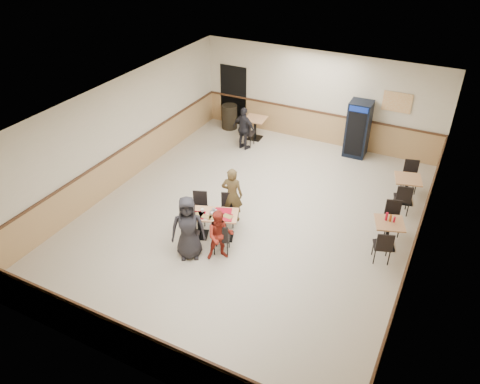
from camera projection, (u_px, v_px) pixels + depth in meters
The scene contains 20 objects.
ground at pixel (251, 217), 12.01m from camera, with size 10.00×10.00×0.00m, color beige.
room_shell at pixel (349, 169), 12.93m from camera, with size 10.00×10.00×10.00m.
main_table at pixel (212, 221), 11.12m from camera, with size 1.38×1.02×0.67m.
main_chairs at pixel (210, 222), 11.13m from camera, with size 1.55×1.75×0.84m.
diner_woman_left at pixel (188, 228), 10.34m from camera, with size 0.76×0.50×1.56m, color black.
diner_woman_right at pixel (220, 235), 10.36m from camera, with size 0.61×0.48×1.26m, color maroon.
diner_man_opposite at pixel (232, 195), 11.56m from camera, with size 0.54×0.35×1.47m, color #503F22.
lone_diner at pixel (244, 129), 14.87m from camera, with size 0.83×0.34×1.41m, color black.
tabletop_clutter at pixel (209, 215), 10.93m from camera, with size 1.11×0.84×0.12m.
side_table_near at pixel (388, 230), 10.79m from camera, with size 0.82×0.82×0.69m.
side_table_near_chair_south at pixel (382, 245), 10.39m from camera, with size 0.41×0.41×0.88m, color black, non-canonical shape.
side_table_near_chair_north at pixel (393, 219), 11.22m from camera, with size 0.41×0.41×0.88m, color black, non-canonical shape.
side_table_far at pixel (407, 186), 12.39m from camera, with size 0.82×0.82×0.72m.
side_table_far_chair_south at pixel (402, 197), 11.97m from camera, with size 0.42×0.42×0.91m, color black, non-canonical shape.
side_table_far_chair_north at pixel (410, 177), 12.83m from camera, with size 0.42×0.42×0.91m, color black, non-canonical shape.
condiment_caddy at pixel (390, 218), 10.67m from camera, with size 0.23×0.06×0.20m.
back_table at pixel (255, 125), 15.61m from camera, with size 0.74×0.74×0.74m.
back_table_chair_lone at pixel (247, 132), 15.18m from camera, with size 0.43×0.43×0.93m, color black, non-canonical shape.
pepsi_cooler at pixel (358, 129), 14.43m from camera, with size 0.69×0.70×1.77m.
trash_bin at pixel (229, 117), 16.35m from camera, with size 0.54×0.54×0.85m, color black.
Camera 1 is at (4.18, -8.82, 7.04)m, focal length 35.00 mm.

